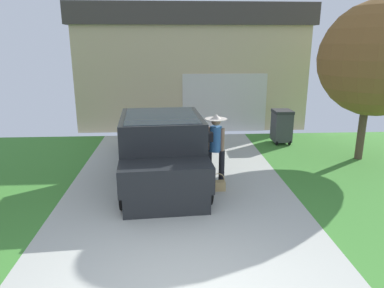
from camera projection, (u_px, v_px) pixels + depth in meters
name	position (u px, v px, depth m)	size (l,w,h in m)	color
pickup_truck	(161.00, 149.00, 8.78)	(2.32, 5.38, 1.66)	#222527
person_with_hat	(216.00, 144.00, 8.31)	(0.52, 0.52, 1.74)	black
handbag	(218.00, 185.00, 8.23)	(0.33, 0.20, 0.41)	tan
house_with_garage	(189.00, 64.00, 16.21)	(9.15, 6.72, 4.71)	#CDB98C
neighbor_tree	(374.00, 57.00, 9.67)	(3.07, 3.34, 4.42)	brown
wheeled_trash_bin	(282.00, 125.00, 11.99)	(0.60, 0.72, 1.14)	#424247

